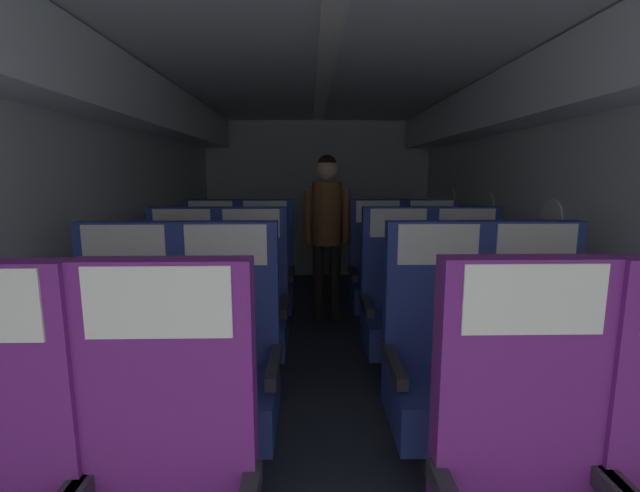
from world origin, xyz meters
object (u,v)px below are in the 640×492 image
Objects in this scene: seat_d_left_window at (211,277)px; seat_b_left_aisle at (227,367)px; seat_c_right_window at (398,307)px; seat_b_right_window at (438,366)px; seat_d_right_window at (378,276)px; seat_c_left_aisle at (252,308)px; seat_c_left_window at (183,309)px; seat_b_right_aisle at (536,364)px; seat_b_left_window at (125,368)px; seat_d_left_aisle at (266,277)px; seat_d_right_aisle at (432,276)px; seat_c_right_aisle at (467,307)px; flight_attendant at (327,220)px.

seat_b_left_aisle is at bearing -75.32° from seat_d_left_window.
seat_c_right_window is 1.00× the size of seat_d_left_window.
seat_b_right_window is 1.00× the size of seat_d_right_window.
seat_d_right_window is at bearing 42.46° from seat_c_left_aisle.
seat_b_right_window and seat_c_left_window have the same top height.
seat_c_right_window is at bearing 117.55° from seat_b_right_aisle.
seat_d_left_window is 1.00× the size of seat_d_right_window.
seat_b_left_window is 1.89m from seat_d_left_window.
seat_d_left_aisle is at bearing 137.51° from seat_c_right_window.
seat_b_left_window and seat_d_right_aisle have the same top height.
seat_b_left_window is 1.95m from seat_d_left_aisle.
seat_b_left_aisle is at bearing 179.49° from seat_b_right_window.
seat_b_right_aisle is 1.00× the size of seat_b_right_window.
seat_c_left_aisle is 1.40m from seat_d_right_window.
seat_b_left_aisle is 1.00× the size of seat_c_left_aisle.
seat_c_right_aisle is 0.49m from seat_c_right_window.
seat_c_left_window and seat_d_right_window have the same top height.
seat_b_right_window is 2.16m from seat_d_left_aisle.
seat_b_right_aisle and seat_d_right_aisle have the same top height.
seat_b_right_window is (-0.49, -0.00, 0.00)m from seat_b_right_aisle.
seat_b_right_window is at bearing -32.06° from seat_c_left_window.
seat_b_left_aisle is 1.78m from seat_c_right_aisle.
seat_b_right_window is 1.00× the size of seat_d_left_window.
seat_c_right_aisle is at bearing -31.96° from seat_d_left_aisle.
seat_d_right_window is at bearing 90.00° from seat_c_right_window.
seat_b_left_window and seat_b_left_aisle have the same top height.
seat_b_right_aisle is 1.00× the size of seat_d_right_window.
seat_b_right_window is at bearing -179.55° from seat_b_right_aisle.
seat_d_left_window is at bearing 3.30° from flight_attendant.
seat_b_right_window and seat_c_right_window have the same top height.
seat_b_right_aisle is 2.43m from seat_d_left_aisle.
seat_c_left_window is at bearing 117.13° from seat_b_left_aisle.
seat_d_right_aisle is at bearing 43.08° from seat_b_left_window.
seat_d_right_window is (1.51, 0.94, 0.00)m from seat_c_left_window.
seat_b_left_window is 1.00× the size of seat_b_right_window.
seat_b_left_aisle and seat_c_right_aisle have the same top height.
flight_attendant reaches higher than seat_d_right_aisle.
seat_b_left_window is 1.00× the size of seat_d_left_window.
seat_c_right_aisle is at bearing -0.03° from seat_c_left_aisle.
seat_b_left_aisle is 1.52m from seat_b_right_aisle.
seat_c_right_window is (1.03, 0.94, 0.00)m from seat_b_left_aisle.
seat_c_left_window is (0.01, 0.94, 0.00)m from seat_b_left_window.
flight_attendant is at bearing 152.62° from seat_d_right_window.
seat_d_left_window is at bearing 148.06° from seat_c_right_window.
seat_b_right_window is at bearing -104.63° from seat_d_right_aisle.
flight_attendant reaches higher than seat_b_right_aisle.
seat_b_right_aisle is 1.00× the size of seat_d_left_aisle.
flight_attendant reaches higher than seat_b_left_aisle.
seat_c_right_aisle is at bearing 63.10° from seat_b_right_window.
seat_d_right_aisle is at bearing 31.85° from seat_c_left_aisle.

